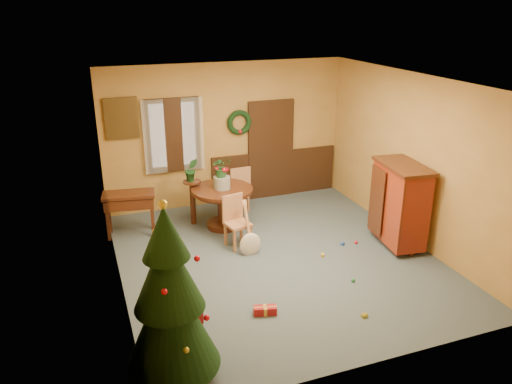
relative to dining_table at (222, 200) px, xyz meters
name	(u,v)px	position (x,y,z in m)	size (l,w,h in m)	color
room_envelope	(237,150)	(0.69, 1.19, 0.57)	(5.50, 5.50, 5.50)	#323F4A
dining_table	(222,200)	(0.00, 0.00, 0.00)	(1.13, 1.13, 0.78)	black
urn	(222,183)	(0.00, 0.00, 0.35)	(0.31, 0.31, 0.23)	slate
centerpiece_plant	(221,167)	(0.00, 0.00, 0.65)	(0.35, 0.30, 0.39)	#1E4C23
chair_near	(236,219)	(0.00, -0.78, -0.06)	(0.47, 0.47, 0.91)	#935D3B
chair_far	(239,187)	(0.52, 0.62, -0.03)	(0.44, 0.44, 0.96)	#935D3B
guitar	(250,231)	(0.12, -1.20, -0.11)	(0.37, 0.17, 0.87)	beige
plant_stand	(193,197)	(-0.48, 0.35, -0.01)	(0.34, 0.34, 0.86)	black
stand_plant	(191,170)	(-0.48, 0.35, 0.54)	(0.24, 0.20, 0.44)	#19471E
christmas_tree	(170,299)	(-1.67, -3.68, 0.48)	(1.05, 1.05, 2.16)	#382111
writing_desk	(129,203)	(-1.65, 0.26, 0.06)	(0.97, 0.58, 0.81)	black
sideboard	(400,203)	(2.63, -1.74, 0.24)	(0.74, 1.21, 1.47)	#521009
gift_a	(178,382)	(-1.67, -3.86, -0.47)	(0.34, 0.32, 0.15)	brown
gift_b	(193,313)	(-1.23, -2.71, -0.43)	(0.24, 0.24, 0.24)	maroon
gift_c	(157,306)	(-1.63, -2.31, -0.47)	(0.34, 0.31, 0.15)	brown
gift_d	(265,310)	(-0.27, -2.90, -0.49)	(0.34, 0.21, 0.11)	maroon
toy_a	(342,244)	(1.75, -1.45, -0.52)	(0.08, 0.05, 0.05)	#274EAA
toy_b	(353,280)	(1.29, -2.59, -0.51)	(0.06, 0.06, 0.06)	#23823B
toy_c	(323,255)	(1.23, -1.70, -0.52)	(0.08, 0.05, 0.05)	gold
toy_d	(356,242)	(1.99, -1.49, -0.51)	(0.06, 0.06, 0.06)	red
toy_e	(364,315)	(0.96, -3.43, -0.52)	(0.08, 0.05, 0.05)	gold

